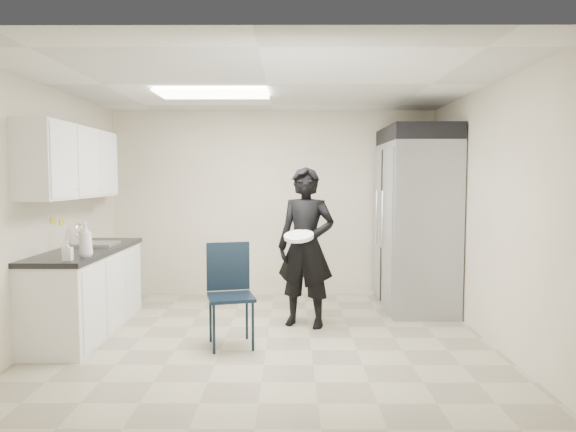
{
  "coord_description": "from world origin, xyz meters",
  "views": [
    {
      "loc": [
        0.23,
        -5.23,
        1.66
      ],
      "look_at": [
        0.21,
        0.2,
        1.26
      ],
      "focal_mm": 32.0,
      "sensor_mm": 36.0,
      "label": 1
    }
  ],
  "objects_px": {
    "commercial_fridge": "(415,226)",
    "man_tuxedo": "(306,247)",
    "folding_chair": "(231,297)",
    "lower_counter": "(87,293)"
  },
  "relations": [
    {
      "from": "lower_counter",
      "to": "commercial_fridge",
      "type": "distance_m",
      "value": 3.98
    },
    {
      "from": "lower_counter",
      "to": "folding_chair",
      "type": "bearing_deg",
      "value": -16.38
    },
    {
      "from": "lower_counter",
      "to": "folding_chair",
      "type": "distance_m",
      "value": 1.67
    },
    {
      "from": "man_tuxedo",
      "to": "folding_chair",
      "type": "bearing_deg",
      "value": -117.2
    },
    {
      "from": "commercial_fridge",
      "to": "folding_chair",
      "type": "height_order",
      "value": "commercial_fridge"
    },
    {
      "from": "folding_chair",
      "to": "man_tuxedo",
      "type": "height_order",
      "value": "man_tuxedo"
    },
    {
      "from": "commercial_fridge",
      "to": "man_tuxedo",
      "type": "height_order",
      "value": "commercial_fridge"
    },
    {
      "from": "commercial_fridge",
      "to": "man_tuxedo",
      "type": "distance_m",
      "value": 1.65
    },
    {
      "from": "lower_counter",
      "to": "commercial_fridge",
      "type": "height_order",
      "value": "commercial_fridge"
    },
    {
      "from": "folding_chair",
      "to": "man_tuxedo",
      "type": "distance_m",
      "value": 1.12
    }
  ]
}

